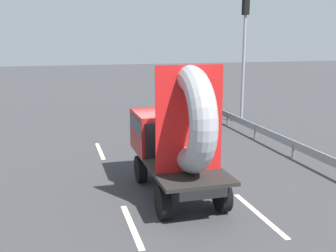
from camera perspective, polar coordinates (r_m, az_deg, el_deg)
name	(u,v)px	position (r m, az deg, el deg)	size (l,w,h in m)	color
ground_plane	(176,185)	(13.51, 1.10, -8.31)	(120.00, 120.00, 0.00)	#38383A
flatbed_truck	(176,134)	(12.31, 1.13, -1.09)	(2.02, 5.00, 4.07)	black
distant_sedan	(184,110)	(23.03, 2.22, 2.28)	(1.79, 4.18, 1.36)	black
traffic_light	(244,44)	(23.17, 10.68, 11.22)	(0.42, 0.36, 6.85)	gray
guardrail	(273,136)	(18.42, 14.54, -1.34)	(0.10, 12.96, 0.71)	gray
lane_dash_left_near	(132,226)	(10.84, -5.12, -13.79)	(2.60, 0.16, 0.01)	beige
lane_dash_left_far	(100,151)	(17.64, -9.53, -3.47)	(2.59, 0.16, 0.01)	beige
lane_dash_right_near	(259,214)	(11.69, 12.67, -12.02)	(2.96, 0.16, 0.01)	beige
lane_dash_right_far	(175,143)	(18.73, 1.05, -2.36)	(2.33, 0.16, 0.01)	beige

